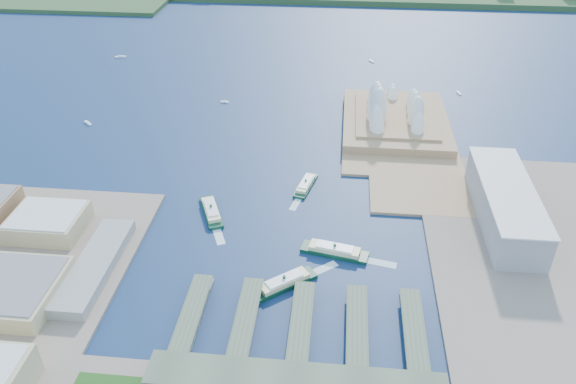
# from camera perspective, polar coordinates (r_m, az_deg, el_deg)

# --- Properties ---
(ground) EXTENTS (3000.00, 3000.00, 0.00)m
(ground) POSITION_cam_1_polar(r_m,az_deg,el_deg) (494.99, 0.41, -7.15)
(ground) COLOR #0F2748
(ground) RESTS_ON ground
(peninsula) EXTENTS (135.00, 220.00, 3.00)m
(peninsula) POSITION_cam_1_polar(r_m,az_deg,el_deg) (715.42, 11.06, 5.98)
(peninsula) COLOR #A07D57
(peninsula) RESTS_ON ground
(opera_house) EXTENTS (134.00, 180.00, 58.00)m
(opera_house) POSITION_cam_1_polar(r_m,az_deg,el_deg) (720.36, 11.02, 8.87)
(opera_house) COLOR white
(opera_house) RESTS_ON peninsula
(toaster_building) EXTENTS (45.00, 155.00, 35.00)m
(toaster_building) POSITION_cam_1_polar(r_m,az_deg,el_deg) (568.92, 21.19, -1.18)
(toaster_building) COLOR gray
(toaster_building) RESTS_ON east_land
(ferry_wharves) EXTENTS (184.00, 90.00, 9.30)m
(ferry_wharves) POSITION_cam_1_polar(r_m,az_deg,el_deg) (436.33, 1.34, -13.12)
(ferry_wharves) COLOR #485641
(ferry_wharves) RESTS_ON ground
(terminal_building) EXTENTS (200.00, 28.00, 12.00)m
(terminal_building) POSITION_cam_1_polar(r_m,az_deg,el_deg) (393.70, 0.76, -18.97)
(terminal_building) COLOR gray
(terminal_building) RESTS_ON south_land
(ferry_a) EXTENTS (34.37, 56.71, 10.50)m
(ferry_a) POSITION_cam_1_polar(r_m,az_deg,el_deg) (555.71, -7.82, -1.75)
(ferry_a) COLOR #0E3823
(ferry_a) RESTS_ON ground
(ferry_b) EXTENTS (23.65, 50.99, 9.35)m
(ferry_b) POSITION_cam_1_polar(r_m,az_deg,el_deg) (592.11, 1.82, 0.89)
(ferry_b) COLOR #0E3823
(ferry_b) RESTS_ON ground
(ferry_c) EXTENTS (54.65, 47.86, 10.99)m
(ferry_c) POSITION_cam_1_polar(r_m,az_deg,el_deg) (468.63, -0.39, -9.01)
(ferry_c) COLOR #0E3823
(ferry_c) RESTS_ON ground
(ferry_d) EXTENTS (61.84, 27.28, 11.34)m
(ferry_d) POSITION_cam_1_polar(r_m,az_deg,el_deg) (502.20, 4.76, -5.76)
(ferry_d) COLOR #0E3823
(ferry_d) RESTS_ON ground
(boat_a) EXTENTS (13.70, 12.73, 2.89)m
(boat_a) POSITION_cam_1_polar(r_m,az_deg,el_deg) (770.64, -19.66, 6.64)
(boat_a) COLOR white
(boat_a) RESTS_ON ground
(boat_b) EXTENTS (11.06, 4.06, 2.97)m
(boat_b) POSITION_cam_1_polar(r_m,az_deg,el_deg) (791.36, -6.45, 9.11)
(boat_b) COLOR white
(boat_b) RESTS_ON ground
(boat_c) EXTENTS (6.09, 12.55, 2.72)m
(boat_c) POSITION_cam_1_polar(r_m,az_deg,el_deg) (850.62, 16.96, 9.60)
(boat_c) COLOR white
(boat_c) RESTS_ON ground
(boat_d) EXTENTS (18.63, 8.24, 3.07)m
(boat_d) POSITION_cam_1_polar(r_m,az_deg,el_deg) (996.85, -16.66, 13.05)
(boat_d) COLOR white
(boat_d) RESTS_ON ground
(boat_e) EXTENTS (9.25, 11.77, 2.84)m
(boat_e) POSITION_cam_1_polar(r_m,az_deg,el_deg) (946.77, 8.47, 13.02)
(boat_e) COLOR white
(boat_e) RESTS_ON ground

